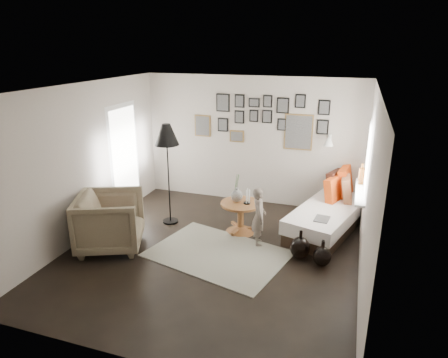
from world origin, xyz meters
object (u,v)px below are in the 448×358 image
(daybed, at_px, (327,213))
(magazine_basket, at_px, (93,232))
(pedestal_table, at_px, (241,218))
(floor_lamp, at_px, (167,138))
(armchair, at_px, (110,221))
(child, at_px, (259,217))
(demijohn_small, at_px, (322,256))
(vase, at_px, (237,193))
(demijohn_large, at_px, (300,248))

(daybed, bearing_deg, magazine_basket, -137.29)
(pedestal_table, height_order, floor_lamp, floor_lamp)
(daybed, bearing_deg, armchair, -134.29)
(daybed, relative_size, child, 2.18)
(armchair, bearing_deg, demijohn_small, -104.51)
(vase, relative_size, demijohn_small, 1.19)
(vase, xyz_separation_m, demijohn_small, (1.57, -0.74, -0.55))
(daybed, height_order, demijohn_small, daybed)
(daybed, relative_size, floor_lamp, 1.16)
(floor_lamp, distance_m, demijohn_small, 3.27)
(vase, xyz_separation_m, demijohn_large, (1.22, -0.62, -0.53))
(pedestal_table, height_order, daybed, daybed)
(vase, relative_size, magazine_basket, 1.27)
(vase, distance_m, child, 0.65)
(armchair, height_order, demijohn_large, armchair)
(pedestal_table, xyz_separation_m, floor_lamp, (-1.36, -0.03, 1.35))
(pedestal_table, distance_m, demijohn_large, 1.29)
(child, bearing_deg, vase, 33.88)
(floor_lamp, bearing_deg, pedestal_table, 1.13)
(pedestal_table, relative_size, daybed, 0.33)
(armchair, distance_m, magazine_basket, 0.47)
(pedestal_table, bearing_deg, demijohn_small, -25.86)
(pedestal_table, distance_m, daybed, 1.57)
(floor_lamp, bearing_deg, child, -10.15)
(armchair, xyz_separation_m, floor_lamp, (0.48, 1.19, 1.15))
(vase, bearing_deg, floor_lamp, -177.91)
(armchair, xyz_separation_m, child, (2.25, 0.87, 0.04))
(vase, relative_size, daybed, 0.23)
(pedestal_table, distance_m, child, 0.59)
(floor_lamp, height_order, demijohn_large, floor_lamp)
(daybed, relative_size, demijohn_large, 4.66)
(pedestal_table, bearing_deg, demijohn_large, -27.86)
(vase, bearing_deg, demijohn_large, -27.03)
(vase, height_order, daybed, vase)
(pedestal_table, bearing_deg, floor_lamp, -178.87)
(pedestal_table, height_order, child, child)
(vase, xyz_separation_m, child, (0.49, -0.36, -0.21))
(floor_lamp, bearing_deg, daybed, 12.70)
(armchair, distance_m, child, 2.42)
(floor_lamp, bearing_deg, vase, 2.09)
(magazine_basket, relative_size, demijohn_large, 0.86)
(vase, distance_m, armchair, 2.17)
(armchair, bearing_deg, demijohn_large, -101.30)
(magazine_basket, distance_m, demijohn_large, 3.41)
(pedestal_table, bearing_deg, vase, 165.96)
(vase, relative_size, demijohn_large, 1.09)
(armchair, relative_size, demijohn_large, 2.18)
(pedestal_table, relative_size, vase, 1.40)
(pedestal_table, xyz_separation_m, armchair, (-1.84, -1.22, 0.20))
(daybed, xyz_separation_m, magazine_basket, (-3.67, -1.79, -0.11))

